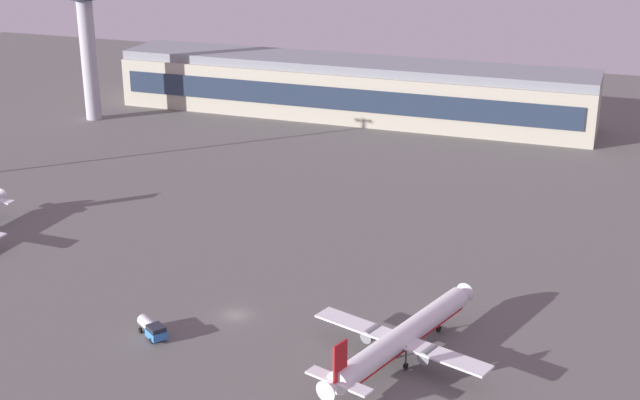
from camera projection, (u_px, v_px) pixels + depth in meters
The scene contains 5 objects.
ground_plane at pixel (236, 315), 141.66m from camera, with size 416.00×416.00×0.00m, color #605E5B.
terminal_building at pixel (351, 89), 254.06m from camera, with size 136.56×22.40×16.40m.
control_tower at pixel (87, 34), 245.71m from camera, with size 8.00×8.00×42.01m.
airplane_terminal_side at pixel (401, 338), 127.48m from camera, with size 27.98×35.57×9.37m.
fuel_truck at pixel (152, 328), 134.80m from camera, with size 6.38×5.31×2.35m.
Camera 1 is at (55.15, -114.57, 66.48)m, focal length 49.90 mm.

